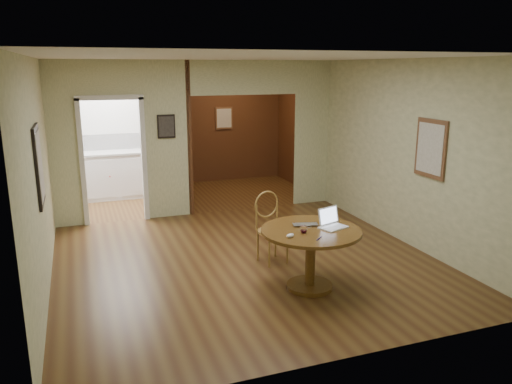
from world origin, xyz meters
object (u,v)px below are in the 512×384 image
object	(u,v)px
dining_table	(311,245)
chair	(270,223)
closed_laptop	(306,226)
open_laptop	(331,221)

from	to	relation	value
dining_table	chair	distance (m)	0.99
dining_table	chair	world-z (taller)	chair
dining_table	closed_laptop	world-z (taller)	closed_laptop
open_laptop	chair	bearing A→B (deg)	93.98
chair	open_laptop	distance (m)	1.07
dining_table	closed_laptop	size ratio (longest dim) A/B	3.94
dining_table	open_laptop	world-z (taller)	open_laptop
open_laptop	closed_laptop	distance (m)	0.30
chair	closed_laptop	distance (m)	0.90
chair	open_laptop	bearing A→B (deg)	-78.97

